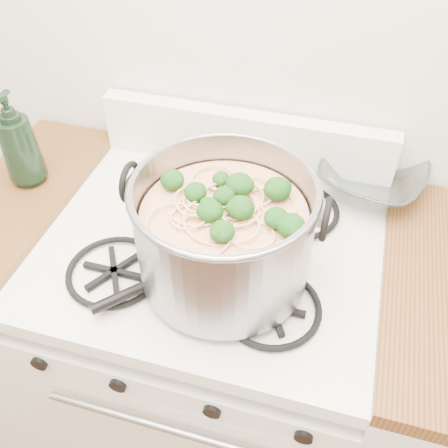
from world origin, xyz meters
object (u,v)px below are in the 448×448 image
gas_range (214,354)px  glass_bowl (370,182)px  stock_pot (224,235)px  spatula (205,258)px  bottle (17,140)px

gas_range → glass_bowl: (0.33, 0.28, 0.50)m
stock_pot → spatula: size_ratio=1.24×
gas_range → spatula: (0.01, -0.08, 0.50)m
bottle → glass_bowl: bearing=19.6°
bottle → gas_range: bearing=-2.5°
spatula → bottle: (-0.51, 0.15, 0.11)m
stock_pot → spatula: bearing=162.4°
glass_bowl → stock_pot: bearing=-126.4°
stock_pot → bottle: bearing=163.8°
stock_pot → glass_bowl: (0.27, 0.37, -0.10)m
gas_range → stock_pot: stock_pot is taller
gas_range → bottle: bottle is taller
spatula → bottle: bearing=-154.1°
gas_range → glass_bowl: size_ratio=9.11×
gas_range → stock_pot: size_ratio=2.41×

